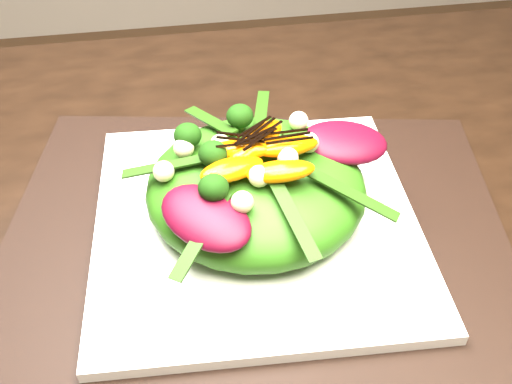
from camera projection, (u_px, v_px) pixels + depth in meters
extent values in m
cube|color=black|center=(285.00, 285.00, 0.53)|extent=(1.60, 0.90, 0.75)
cube|color=black|center=(256.00, 227.00, 0.55)|extent=(0.51, 0.42, 0.00)
cube|color=silver|center=(256.00, 222.00, 0.55)|extent=(0.31, 0.31, 0.01)
cylinder|color=silver|center=(256.00, 211.00, 0.54)|extent=(0.23, 0.23, 0.02)
ellipsoid|color=#2D6112|center=(256.00, 187.00, 0.52)|extent=(0.20, 0.20, 0.07)
ellipsoid|color=#410715|center=(344.00, 142.00, 0.53)|extent=(0.08, 0.06, 0.02)
ellipsoid|color=#EB6603|center=(254.00, 134.00, 0.51)|extent=(0.06, 0.04, 0.01)
sphere|color=#173309|center=(164.00, 144.00, 0.51)|extent=(0.04, 0.04, 0.03)
sphere|color=#FAE9B0|center=(320.00, 192.00, 0.47)|extent=(0.02, 0.02, 0.02)
cube|color=black|center=(254.00, 126.00, 0.51)|extent=(0.04, 0.02, 0.00)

